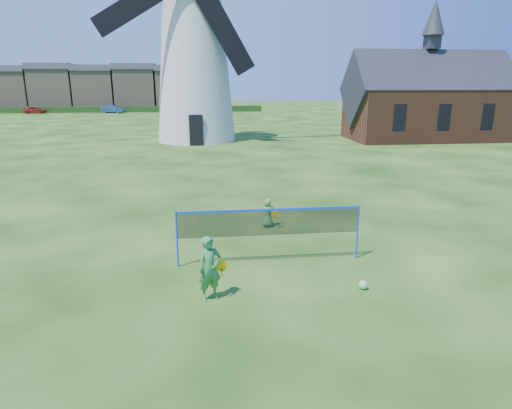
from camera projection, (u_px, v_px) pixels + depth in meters
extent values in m
plane|color=black|center=(251.00, 261.00, 12.26)|extent=(220.00, 220.00, 0.00)
cube|color=black|center=(196.00, 130.00, 34.34)|extent=(1.10, 0.13, 2.42)
cube|color=black|center=(194.00, 74.00, 33.83)|extent=(0.77, 0.13, 0.99)
cube|color=black|center=(193.00, 26.00, 33.39)|extent=(0.66, 0.13, 0.88)
cube|color=black|center=(141.00, 1.00, 32.01)|extent=(7.44, 0.11, 5.19)
cube|color=black|center=(221.00, 25.00, 33.11)|extent=(5.19, 0.11, 7.44)
cube|color=brown|center=(425.00, 115.00, 38.02)|extent=(12.84, 6.42, 4.28)
cube|color=#2D3035|center=(427.00, 89.00, 37.45)|extent=(13.48, 6.54, 6.54)
cube|color=#2D3035|center=(432.00, 42.00, 36.43)|extent=(1.07, 1.07, 1.07)
cone|color=#2D3035|center=(435.00, 17.00, 35.91)|extent=(1.82, 1.82, 2.78)
cube|color=black|center=(399.00, 118.00, 34.58)|extent=(1.07, 0.11, 2.14)
cube|color=black|center=(444.00, 117.00, 35.01)|extent=(1.07, 0.11, 2.14)
cube|color=black|center=(487.00, 117.00, 35.44)|extent=(1.07, 0.11, 2.14)
cylinder|color=blue|center=(177.00, 240.00, 11.68)|extent=(0.05, 0.05, 1.55)
cylinder|color=blue|center=(357.00, 232.00, 12.26)|extent=(0.05, 0.05, 1.55)
cube|color=black|center=(270.00, 223.00, 11.87)|extent=(5.00, 0.02, 0.70)
cube|color=blue|center=(270.00, 210.00, 11.77)|extent=(5.00, 0.02, 0.06)
imported|color=#34833E|center=(210.00, 269.00, 9.90)|extent=(0.65, 0.54, 1.52)
cylinder|color=yellow|center=(222.00, 266.00, 10.11)|extent=(0.28, 0.02, 0.28)
cube|color=yellow|center=(222.00, 272.00, 10.15)|extent=(0.03, 0.02, 0.20)
imported|color=#4A9045|center=(268.00, 213.00, 15.06)|extent=(0.52, 0.36, 1.00)
cylinder|color=yellow|center=(275.00, 214.00, 14.87)|extent=(0.28, 0.02, 0.28)
cube|color=yellow|center=(275.00, 219.00, 14.92)|extent=(0.03, 0.02, 0.20)
sphere|color=green|center=(363.00, 285.00, 10.56)|extent=(0.22, 0.22, 0.22)
cube|color=gray|center=(12.00, 92.00, 76.30)|extent=(7.25, 8.00, 6.63)
cube|color=#4C4C54|center=(9.00, 69.00, 75.28)|extent=(7.55, 8.40, 1.00)
cube|color=gray|center=(56.00, 90.00, 77.10)|extent=(6.90, 8.00, 7.02)
cube|color=#4C4C54|center=(53.00, 67.00, 76.02)|extent=(7.20, 8.40, 1.00)
cube|color=gray|center=(97.00, 91.00, 77.93)|extent=(6.57, 8.00, 6.79)
cube|color=#4C4C54|center=(95.00, 68.00, 76.89)|extent=(6.87, 8.40, 1.00)
cube|color=gray|center=(137.00, 90.00, 78.70)|extent=(6.79, 8.00, 7.05)
cube|color=#4C4C54|center=(135.00, 67.00, 77.62)|extent=(7.09, 8.40, 1.00)
cube|color=gray|center=(179.00, 91.00, 79.58)|extent=(7.49, 8.00, 6.79)
cube|color=#4C4C54|center=(178.00, 69.00, 78.54)|extent=(7.79, 8.40, 1.00)
cube|color=#193814|center=(77.00, 110.00, 72.73)|extent=(62.00, 0.80, 1.00)
imported|color=maroon|center=(35.00, 110.00, 70.40)|extent=(3.66, 2.25, 1.17)
imported|color=navy|center=(113.00, 109.00, 71.85)|extent=(4.10, 2.42, 1.28)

